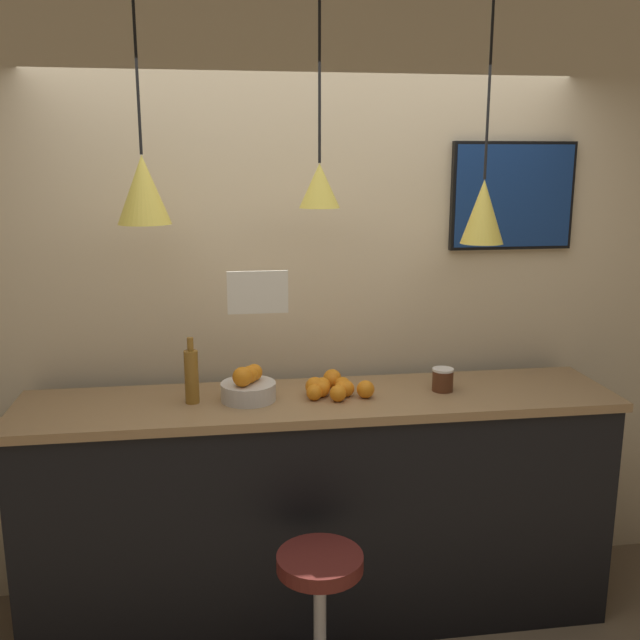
{
  "coord_description": "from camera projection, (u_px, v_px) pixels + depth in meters",
  "views": [
    {
      "loc": [
        -0.43,
        -2.4,
        2.12
      ],
      "look_at": [
        0.0,
        0.57,
        1.44
      ],
      "focal_mm": 40.0,
      "sensor_mm": 36.0,
      "label": 1
    }
  ],
  "objects": [
    {
      "name": "back_wall",
      "position": [
        308.0,
        300.0,
        3.46
      ],
      "size": [
        8.0,
        0.06,
        2.9
      ],
      "color": "beige",
      "rests_on": "ground_plane"
    },
    {
      "name": "service_counter",
      "position": [
        320.0,
        509.0,
        3.28
      ],
      "size": [
        2.65,
        0.57,
        1.09
      ],
      "color": "black",
      "rests_on": "ground_plane"
    },
    {
      "name": "bar_stool",
      "position": [
        320.0,
        612.0,
        2.78
      ],
      "size": [
        0.44,
        0.44,
        0.63
      ],
      "color": "#B7B7BC",
      "rests_on": "ground_plane"
    },
    {
      "name": "fruit_bowl",
      "position": [
        248.0,
        387.0,
        3.1
      ],
      "size": [
        0.24,
        0.24,
        0.16
      ],
      "color": "beige",
      "rests_on": "service_counter"
    },
    {
      "name": "orange_pile",
      "position": [
        333.0,
        386.0,
        3.18
      ],
      "size": [
        0.3,
        0.28,
        0.09
      ],
      "color": "orange",
      "rests_on": "service_counter"
    },
    {
      "name": "juice_bottle",
      "position": [
        192.0,
        375.0,
        3.06
      ],
      "size": [
        0.06,
        0.06,
        0.29
      ],
      "color": "olive",
      "rests_on": "service_counter"
    },
    {
      "name": "spread_jar",
      "position": [
        443.0,
        380.0,
        3.23
      ],
      "size": [
        0.1,
        0.1,
        0.11
      ],
      "color": "#562D19",
      "rests_on": "service_counter"
    },
    {
      "name": "pendant_lamp_left",
      "position": [
        143.0,
        189.0,
        2.87
      ],
      "size": [
        0.22,
        0.22,
        0.94
      ],
      "color": "black"
    },
    {
      "name": "pendant_lamp_middle",
      "position": [
        320.0,
        184.0,
        2.96
      ],
      "size": [
        0.17,
        0.17,
        0.89
      ],
      "color": "black"
    },
    {
      "name": "pendant_lamp_right",
      "position": [
        483.0,
        211.0,
        3.09
      ],
      "size": [
        0.19,
        0.19,
        1.05
      ],
      "color": "black"
    },
    {
      "name": "mounted_tv",
      "position": [
        513.0,
        196.0,
        3.44
      ],
      "size": [
        0.61,
        0.04,
        0.51
      ],
      "color": "black"
    },
    {
      "name": "hanging_menu_board",
      "position": [
        258.0,
        292.0,
        2.81
      ],
      "size": [
        0.24,
        0.01,
        0.17
      ],
      "color": "silver"
    }
  ]
}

